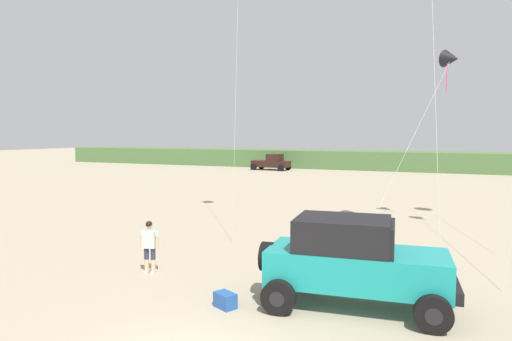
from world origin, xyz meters
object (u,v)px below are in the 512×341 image
kite_blue_swept (451,59)px  jeep (354,260)px  person_watching (150,244)px  cooler_box (225,300)px  distant_pickup (272,162)px

kite_blue_swept → jeep: bearing=-99.4°
person_watching → cooler_box: person_watching is taller
cooler_box → kite_blue_swept: (4.89, 13.17, 7.61)m
distant_pickup → person_watching: bearing=-73.6°
cooler_box → kite_blue_swept: bearing=95.6°
cooler_box → distant_pickup: bearing=136.1°
distant_pickup → kite_blue_swept: kite_blue_swept is taller
jeep → person_watching: bearing=178.1°
person_watching → kite_blue_swept: bearing=54.3°
jeep → cooler_box: bearing=-155.3°
person_watching → kite_blue_swept: kite_blue_swept is taller
jeep → cooler_box: jeep is taller
jeep → kite_blue_swept: 13.68m
jeep → person_watching: 6.39m
distant_pickup → kite_blue_swept: (20.14, -28.54, 6.87)m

